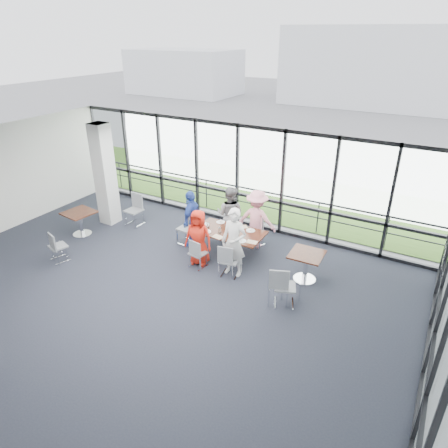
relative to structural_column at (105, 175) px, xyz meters
The scene contains 42 objects.
floor 4.96m from the structural_column, 39.81° to the right, with size 12.00×10.00×0.02m, color #1F212D.
ceiling 4.95m from the structural_column, 39.81° to the right, with size 12.00×10.00×0.04m, color white.
curtain_wall_back 4.12m from the structural_column, 29.05° to the left, with size 12.00×0.10×3.20m, color white.
curtain_wall_right 10.06m from the structural_column, 17.35° to the right, with size 0.10×10.00×3.20m, color white.
exit_door 9.64m from the structural_column, ahead, with size 0.12×1.60×2.10m, color black.
structural_column is the anchor object (origin of this frame).
apron 8.04m from the structural_column, 62.78° to the left, with size 80.00×70.00×0.02m, color gray.
grass_strip 6.36m from the structural_column, 54.25° to the left, with size 80.00×5.00×0.01m, color #35581C.
hangar_main 30.01m from the structural_column, 75.31° to the left, with size 24.00×10.00×6.00m, color white.
hangar_aux 28.85m from the structural_column, 119.94° to the left, with size 10.00×6.00×4.00m, color white.
guard_rail 4.57m from the structural_column, 35.84° to the left, with size 0.06×0.06×12.00m, color #2D2D33.
main_table 4.55m from the structural_column, ahead, with size 1.89×1.07×0.75m.
side_table_left 1.49m from the structural_column, 95.13° to the right, with size 0.92×0.92×0.75m.
side_table_right 6.73m from the structural_column, ahead, with size 0.82×0.82×0.75m.
diner_near_left 4.07m from the structural_column, 10.48° to the right, with size 0.75×0.49×1.53m, color red.
diner_near_right 5.08m from the structural_column, ahead, with size 0.66×0.48×1.81m, color silver.
diner_far_left 4.16m from the structural_column, 11.36° to the left, with size 0.82×0.51×1.69m, color slate.
diner_far_right 4.97m from the structural_column, 10.07° to the left, with size 1.11×0.57×1.72m, color pink.
diner_end 3.28m from the structural_column, ahead, with size 0.98×0.54×1.67m, color #26439E.
chair_main_nl 4.28m from the structural_column, 12.75° to the right, with size 0.40×0.40×0.81m, color slate, non-canonical shape.
chair_main_nr 5.14m from the structural_column, ahead, with size 0.42×0.42×0.87m, color slate, non-canonical shape.
chair_main_fl 4.20m from the structural_column, 12.95° to the left, with size 0.40×0.40×0.82m, color slate, non-canonical shape.
chair_main_fr 5.05m from the structural_column, 10.87° to the left, with size 0.40×0.40×0.82m, color slate, non-canonical shape.
chair_main_end 3.23m from the structural_column, ahead, with size 0.48×0.48×0.97m, color slate, non-canonical shape.
chair_spare_la 2.82m from the structural_column, 77.27° to the right, with size 0.42×0.42×0.86m, color slate, non-canonical shape.
chair_spare_lb 1.41m from the structural_column, 14.12° to the left, with size 0.48×0.48×0.98m, color slate, non-canonical shape.
chair_spare_r 6.80m from the structural_column, 11.00° to the right, with size 0.47×0.47×0.95m, color slate, non-canonical shape.
plate_nl 4.01m from the structural_column, ahead, with size 0.27×0.27×0.01m, color white.
plate_nr 5.06m from the structural_column, ahead, with size 0.26×0.26×0.01m, color white.
plate_fl 4.05m from the structural_column, ahead, with size 0.25×0.25×0.01m, color white.
plate_fr 5.00m from the structural_column, ahead, with size 0.25×0.25×0.01m, color white.
plate_end 3.71m from the structural_column, ahead, with size 0.24×0.24×0.01m, color white.
tumbler_a 4.33m from the structural_column, ahead, with size 0.08×0.08×0.15m, color white.
tumbler_b 4.82m from the structural_column, ahead, with size 0.07×0.07×0.14m, color white.
tumbler_c 4.54m from the structural_column, ahead, with size 0.07×0.07×0.14m, color white.
tumbler_d 3.90m from the structural_column, ahead, with size 0.07×0.07×0.14m, color white.
menu_a 4.43m from the structural_column, ahead, with size 0.29×0.20×0.00m, color silver.
menu_b 5.31m from the structural_column, ahead, with size 0.28×0.19×0.00m, color silver.
menu_c 4.70m from the structural_column, ahead, with size 0.31×0.22×0.00m, color silver.
condiment_caddy 4.53m from the structural_column, ahead, with size 0.10×0.07×0.04m, color black.
ketchup_bottle 4.50m from the structural_column, ahead, with size 0.06×0.06×0.18m, color maroon.
green_bottle 4.55m from the structural_column, ahead, with size 0.05×0.05×0.20m, color #207930.
Camera 1 is at (5.48, -5.41, 5.67)m, focal length 32.00 mm.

